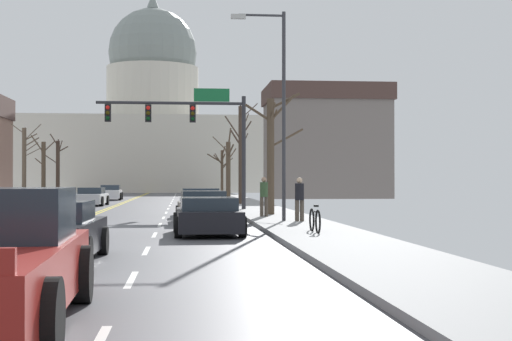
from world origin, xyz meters
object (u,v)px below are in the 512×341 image
(sedan_oncoming_00, at_px, (91,197))
(bicycle_parked, at_px, (315,220))
(sedan_near_03, at_px, (53,233))
(pedestrian_00, at_px, (299,197))
(pedestrian_01, at_px, (264,194))
(sedan_near_01, at_px, (203,208))
(signal_gantry, at_px, (190,122))
(street_lamp_right, at_px, (277,98))
(sedan_near_00, at_px, (200,203))
(sedan_near_02, at_px, (208,217))
(sedan_oncoming_01, at_px, (110,193))

(sedan_oncoming_00, relative_size, bicycle_parked, 2.61)
(sedan_near_03, xyz_separation_m, sedan_oncoming_00, (-3.31, 34.04, -0.03))
(pedestrian_00, xyz_separation_m, pedestrian_01, (-0.94, 3.78, 0.02))
(sedan_near_01, distance_m, pedestrian_00, 4.05)
(sedan_near_03, bearing_deg, pedestrian_01, 68.87)
(signal_gantry, distance_m, pedestrian_01, 9.52)
(street_lamp_right, xyz_separation_m, sedan_near_01, (-2.77, 1.46, -4.25))
(sedan_near_00, relative_size, sedan_near_02, 0.98)
(street_lamp_right, bearing_deg, sedan_oncoming_00, 113.87)
(signal_gantry, distance_m, sedan_near_01, 11.00)
(sedan_oncoming_00, bearing_deg, sedan_near_00, -65.12)
(street_lamp_right, relative_size, sedan_near_02, 1.84)
(sedan_near_00, bearing_deg, street_lamp_right, -68.31)
(sedan_oncoming_01, bearing_deg, sedan_near_02, -80.38)
(pedestrian_00, relative_size, bicycle_parked, 0.93)
(sedan_near_01, xyz_separation_m, pedestrian_00, (3.58, -1.84, 0.47))
(signal_gantry, distance_m, sedan_near_02, 17.21)
(pedestrian_00, bearing_deg, signal_gantry, 108.52)
(sedan_near_02, height_order, sedan_oncoming_00, sedan_oncoming_00)
(sedan_near_01, xyz_separation_m, sedan_oncoming_00, (-6.79, 20.16, -0.02))
(sedan_oncoming_01, relative_size, pedestrian_00, 2.79)
(signal_gantry, relative_size, sedan_oncoming_01, 1.72)
(signal_gantry, distance_m, sedan_near_03, 24.59)
(street_lamp_right, relative_size, bicycle_parked, 4.51)
(sedan_near_01, height_order, pedestrian_00, pedestrian_00)
(sedan_near_02, xyz_separation_m, pedestrian_00, (3.60, 4.69, 0.49))
(street_lamp_right, xyz_separation_m, sedan_oncoming_01, (-9.64, 35.37, -4.25))
(signal_gantry, relative_size, pedestrian_01, 4.71)
(sedan_near_02, distance_m, sedan_near_03, 8.13)
(sedan_near_02, bearing_deg, street_lamp_right, 61.09)
(street_lamp_right, height_order, sedan_near_02, street_lamp_right)
(street_lamp_right, height_order, sedan_near_03, street_lamp_right)
(sedan_near_01, xyz_separation_m, pedestrian_01, (2.64, 1.94, 0.49))
(sedan_oncoming_00, bearing_deg, pedestrian_00, -64.76)
(sedan_oncoming_01, distance_m, pedestrian_00, 37.24)
(sedan_oncoming_00, xyz_separation_m, sedan_oncoming_01, (-0.08, 13.75, 0.03))
(sedan_near_01, xyz_separation_m, sedan_near_03, (-3.48, -13.88, 0.00))
(sedan_near_03, distance_m, pedestrian_00, 13.97)
(signal_gantry, height_order, sedan_near_01, signal_gantry)
(sedan_near_03, bearing_deg, signal_gantry, 82.79)
(sedan_near_02, bearing_deg, bicycle_parked, -18.65)
(street_lamp_right, bearing_deg, bicycle_parked, -86.53)
(sedan_near_02, bearing_deg, signal_gantry, 91.44)
(signal_gantry, distance_m, sedan_oncoming_00, 12.57)
(sedan_near_02, distance_m, bicycle_parked, 3.34)
(sedan_near_00, xyz_separation_m, sedan_near_01, (-0.00, -5.51, -0.02))
(street_lamp_right, bearing_deg, sedan_near_02, -118.91)
(sedan_oncoming_01, relative_size, pedestrian_01, 2.73)
(pedestrian_00, height_order, pedestrian_01, pedestrian_01)
(sedan_near_02, distance_m, pedestrian_01, 8.89)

